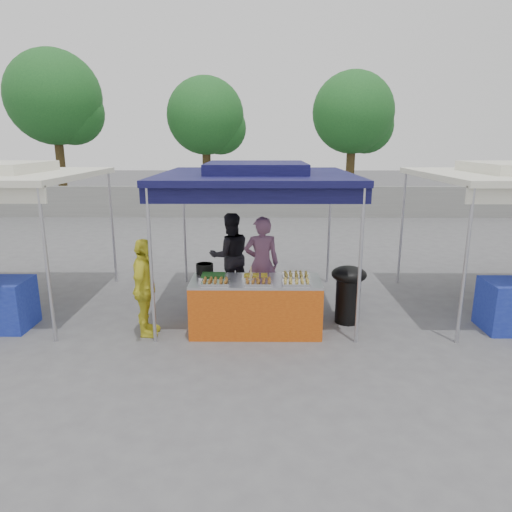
{
  "coord_description": "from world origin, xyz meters",
  "views": [
    {
      "loc": [
        0.06,
        -6.8,
        2.93
      ],
      "look_at": [
        0.0,
        0.6,
        1.05
      ],
      "focal_mm": 32.0,
      "sensor_mm": 36.0,
      "label": 1
    }
  ],
  "objects_px": {
    "cooking_pot": "(205,269)",
    "wok_burner": "(348,289)",
    "vendor_table": "(256,306)",
    "vendor_woman": "(262,264)",
    "customer_person": "(145,288)",
    "helper_man": "(230,256)"
  },
  "relations": [
    {
      "from": "vendor_table",
      "to": "vendor_woman",
      "type": "xyz_separation_m",
      "value": [
        0.1,
        0.98,
        0.41
      ]
    },
    {
      "from": "vendor_table",
      "to": "vendor_woman",
      "type": "relative_size",
      "value": 1.19
    },
    {
      "from": "customer_person",
      "to": "wok_burner",
      "type": "bearing_deg",
      "value": -81.58
    },
    {
      "from": "vendor_woman",
      "to": "customer_person",
      "type": "xyz_separation_m",
      "value": [
        -1.78,
        -1.12,
        -0.08
      ]
    },
    {
      "from": "cooking_pot",
      "to": "wok_burner",
      "type": "xyz_separation_m",
      "value": [
        2.33,
        0.05,
        -0.36
      ]
    },
    {
      "from": "cooking_pot",
      "to": "wok_burner",
      "type": "distance_m",
      "value": 2.36
    },
    {
      "from": "helper_man",
      "to": "cooking_pot",
      "type": "bearing_deg",
      "value": 59.49
    },
    {
      "from": "vendor_table",
      "to": "cooking_pot",
      "type": "relative_size",
      "value": 7.26
    },
    {
      "from": "vendor_table",
      "to": "customer_person",
      "type": "relative_size",
      "value": 1.32
    },
    {
      "from": "vendor_woman",
      "to": "helper_man",
      "type": "bearing_deg",
      "value": -52.41
    },
    {
      "from": "vendor_table",
      "to": "cooking_pot",
      "type": "distance_m",
      "value": 1.02
    },
    {
      "from": "helper_man",
      "to": "vendor_table",
      "type": "bearing_deg",
      "value": 90.39
    },
    {
      "from": "vendor_table",
      "to": "helper_man",
      "type": "xyz_separation_m",
      "value": [
        -0.49,
        1.64,
        0.39
      ]
    },
    {
      "from": "vendor_woman",
      "to": "cooking_pot",
      "type": "bearing_deg",
      "value": 30.66
    },
    {
      "from": "vendor_table",
      "to": "wok_burner",
      "type": "bearing_deg",
      "value": 14.6
    },
    {
      "from": "cooking_pot",
      "to": "wok_burner",
      "type": "bearing_deg",
      "value": 1.26
    },
    {
      "from": "cooking_pot",
      "to": "customer_person",
      "type": "height_order",
      "value": "customer_person"
    },
    {
      "from": "vendor_table",
      "to": "customer_person",
      "type": "bearing_deg",
      "value": -175.37
    },
    {
      "from": "cooking_pot",
      "to": "customer_person",
      "type": "bearing_deg",
      "value": -150.96
    },
    {
      "from": "cooking_pot",
      "to": "wok_burner",
      "type": "relative_size",
      "value": 0.29
    },
    {
      "from": "cooking_pot",
      "to": "customer_person",
      "type": "distance_m",
      "value": 1.0
    },
    {
      "from": "vendor_table",
      "to": "customer_person",
      "type": "height_order",
      "value": "customer_person"
    }
  ]
}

